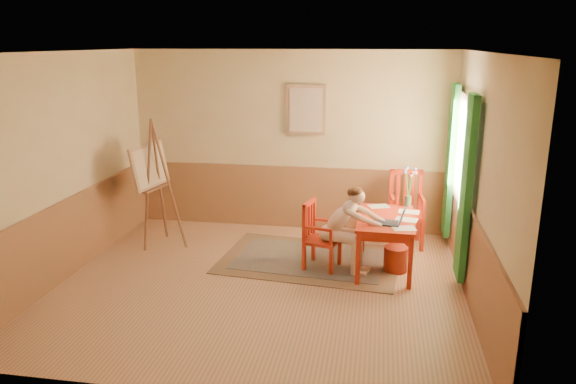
% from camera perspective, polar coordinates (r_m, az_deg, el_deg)
% --- Properties ---
extents(room, '(5.04, 4.54, 2.84)m').
position_cam_1_polar(room, '(6.44, -3.01, 1.82)').
color(room, tan).
rests_on(room, ground).
extents(wainscot, '(5.00, 4.50, 1.00)m').
position_cam_1_polar(wainscot, '(7.44, -1.59, -3.50)').
color(wainscot, '#9E6942').
rests_on(wainscot, room).
extents(window, '(0.12, 2.01, 2.20)m').
position_cam_1_polar(window, '(7.45, 17.44, 2.56)').
color(window, white).
rests_on(window, room).
extents(wall_portrait, '(0.60, 0.05, 0.76)m').
position_cam_1_polar(wall_portrait, '(8.44, 1.88, 8.53)').
color(wall_portrait, tan).
rests_on(wall_portrait, room).
extents(rug, '(2.54, 1.82, 0.02)m').
position_cam_1_polar(rug, '(7.60, 2.29, -7.03)').
color(rug, '#8C7251').
rests_on(rug, room).
extents(table, '(0.74, 1.21, 0.72)m').
position_cam_1_polar(table, '(7.20, 10.14, -3.30)').
color(table, red).
rests_on(table, room).
extents(chair_left, '(0.50, 0.49, 0.91)m').
position_cam_1_polar(chair_left, '(7.20, 3.25, -4.53)').
color(chair_left, red).
rests_on(chair_left, room).
extents(chair_back, '(0.52, 0.54, 1.09)m').
position_cam_1_polar(chair_back, '(8.20, 12.18, -1.70)').
color(chair_back, red).
rests_on(chair_back, room).
extents(figure, '(0.89, 0.48, 1.16)m').
position_cam_1_polar(figure, '(7.06, 5.95, -3.47)').
color(figure, beige).
rests_on(figure, room).
extents(laptop, '(0.43, 0.30, 0.24)m').
position_cam_1_polar(laptop, '(6.92, 10.76, -2.91)').
color(laptop, '#1E2338').
rests_on(laptop, table).
extents(papers, '(0.71, 1.15, 0.00)m').
position_cam_1_polar(papers, '(7.25, 11.50, -2.48)').
color(papers, white).
rests_on(papers, table).
extents(vase, '(0.21, 0.28, 0.55)m').
position_cam_1_polar(vase, '(7.66, 12.46, 0.39)').
color(vase, '#3F724C').
rests_on(vase, table).
extents(wastebasket, '(0.32, 0.32, 0.33)m').
position_cam_1_polar(wastebasket, '(7.34, 11.14, -6.87)').
color(wastebasket, '#A43019').
rests_on(wastebasket, room).
extents(easel, '(0.68, 0.84, 1.87)m').
position_cam_1_polar(easel, '(8.12, -13.97, 2.13)').
color(easel, brown).
rests_on(easel, room).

